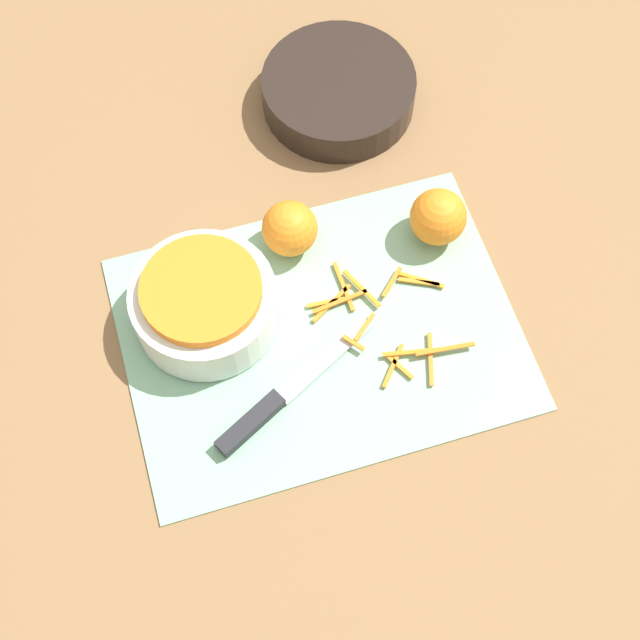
# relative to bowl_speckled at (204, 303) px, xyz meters

# --- Properties ---
(ground_plane) EXTENTS (4.00, 4.00, 0.00)m
(ground_plane) POSITION_rel_bowl_speckled_xyz_m (0.12, -0.06, -0.04)
(ground_plane) COLOR olive
(cutting_board) EXTENTS (0.46, 0.35, 0.01)m
(cutting_board) POSITION_rel_bowl_speckled_xyz_m (0.12, -0.06, -0.04)
(cutting_board) COLOR #84B793
(cutting_board) RESTS_ON ground_plane
(bowl_speckled) EXTENTS (0.17, 0.17, 0.08)m
(bowl_speckled) POSITION_rel_bowl_speckled_xyz_m (0.00, 0.00, 0.00)
(bowl_speckled) COLOR silver
(bowl_speckled) RESTS_ON cutting_board
(bowl_dark) EXTENTS (0.21, 0.21, 0.05)m
(bowl_dark) POSITION_rel_bowl_speckled_xyz_m (0.25, 0.27, -0.02)
(bowl_dark) COLOR black
(bowl_dark) RESTS_ON ground_plane
(knife) EXTENTS (0.22, 0.13, 0.02)m
(knife) POSITION_rel_bowl_speckled_xyz_m (0.04, -0.14, -0.03)
(knife) COLOR #232328
(knife) RESTS_ON cutting_board
(orange_left) EXTENTS (0.07, 0.07, 0.07)m
(orange_left) POSITION_rel_bowl_speckled_xyz_m (0.30, 0.03, -0.00)
(orange_left) COLOR orange
(orange_left) RESTS_ON cutting_board
(orange_right) EXTENTS (0.07, 0.07, 0.07)m
(orange_right) POSITION_rel_bowl_speckled_xyz_m (0.12, 0.07, -0.00)
(orange_right) COLOR orange
(orange_right) RESTS_ON cutting_board
(peel_pile) EXTENTS (0.17, 0.19, 0.01)m
(peel_pile) POSITION_rel_bowl_speckled_xyz_m (0.20, -0.06, -0.03)
(peel_pile) COLOR orange
(peel_pile) RESTS_ON cutting_board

